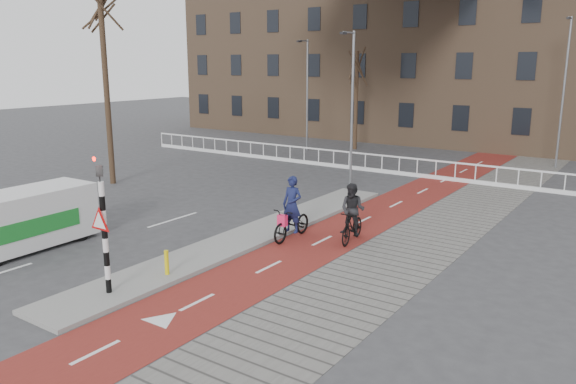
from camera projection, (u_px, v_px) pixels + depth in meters
The scene contains 16 objects.
ground at pixel (183, 277), 15.58m from camera, with size 120.00×120.00×0.00m, color #38383A.
bike_lane at pixel (386, 209), 22.78m from camera, with size 2.50×60.00×0.01m, color maroon.
sidewalk at pixel (454, 220), 21.23m from camera, with size 3.00×60.00×0.01m, color slate.
curb_island at pixel (252, 235), 19.17m from camera, with size 1.80×16.00×0.12m, color gray.
traffic_signal at pixel (103, 222), 13.84m from camera, with size 0.80×0.80×3.68m.
bollard at pixel (167, 262), 15.42m from camera, with size 0.12×0.12×0.69m, color yellow.
cyclist_near at pixel (292, 218), 18.81m from camera, with size 0.79×2.11×2.15m.
cyclist_far at pixel (352, 218), 18.46m from camera, with size 0.93×1.90×1.97m.
van at pixel (24, 219), 17.79m from camera, with size 1.86×4.41×1.88m.
railing at pixel (334, 162), 31.92m from camera, with size 28.00×0.10×0.99m.
townhouse_row at pixel (462, 35), 41.15m from camera, with size 46.00×10.00×15.90m.
tree_left at pixel (106, 84), 26.60m from camera, with size 0.27×0.27×9.69m, color #312316.
tree_mid at pixel (356, 101), 37.85m from camera, with size 0.27×0.27×6.56m, color #312316.
streetlight_near at pixel (352, 110), 26.38m from camera, with size 0.12×0.12×7.24m, color slate.
streetlight_left at pixel (307, 96), 37.35m from camera, with size 0.12×0.12×7.28m, color slate.
streetlight_right at pixel (563, 94), 30.91m from camera, with size 0.12×0.12×8.23m, color slate.
Camera 1 is at (10.72, -10.40, 5.83)m, focal length 35.00 mm.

